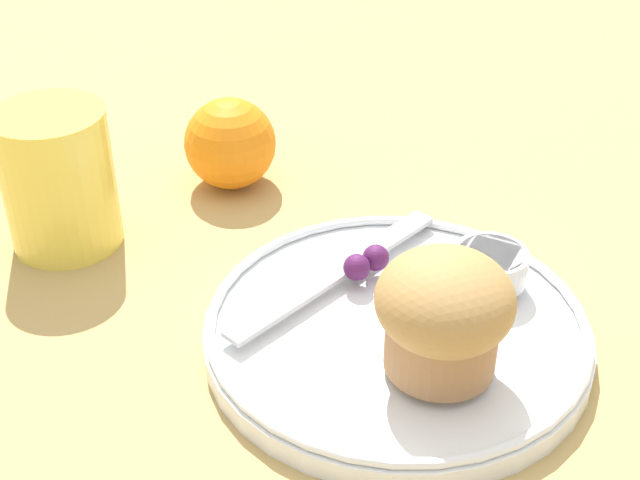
{
  "coord_description": "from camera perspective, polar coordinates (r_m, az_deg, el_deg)",
  "views": [
    {
      "loc": [
        -0.29,
        -0.31,
        0.35
      ],
      "look_at": [
        -0.01,
        0.03,
        0.06
      ],
      "focal_mm": 50.0,
      "sensor_mm": 36.0,
      "label": 1
    }
  ],
  "objects": [
    {
      "name": "plate",
      "position": [
        0.54,
        4.92,
        -5.76
      ],
      "size": [
        0.23,
        0.23,
        0.02
      ],
      "color": "white",
      "rests_on": "ground_plane"
    },
    {
      "name": "ground_plane",
      "position": [
        0.55,
        2.51,
        -6.0
      ],
      "size": [
        3.0,
        3.0,
        0.0
      ],
      "primitive_type": "plane",
      "color": "tan"
    },
    {
      "name": "cream_ramekin",
      "position": [
        0.56,
        10.84,
        -1.54
      ],
      "size": [
        0.05,
        0.05,
        0.02
      ],
      "color": "silver",
      "rests_on": "plate"
    },
    {
      "name": "muffin",
      "position": [
        0.48,
        7.69,
        -4.77
      ],
      "size": [
        0.07,
        0.07,
        0.07
      ],
      "color": "#9E7047",
      "rests_on": "plate"
    },
    {
      "name": "berry_pair",
      "position": [
        0.56,
        2.99,
        -1.45
      ],
      "size": [
        0.03,
        0.02,
        0.02
      ],
      "color": "#4C194C",
      "rests_on": "plate"
    },
    {
      "name": "juice_glass",
      "position": [
        0.63,
        -16.4,
        3.76
      ],
      "size": [
        0.08,
        0.08,
        0.1
      ],
      "color": "#EAD14C",
      "rests_on": "ground_plane"
    },
    {
      "name": "orange_fruit",
      "position": [
        0.68,
        -5.77,
        6.17
      ],
      "size": [
        0.07,
        0.07,
        0.07
      ],
      "color": "orange",
      "rests_on": "ground_plane"
    },
    {
      "name": "butter_knife",
      "position": [
        0.56,
        1.06,
        -2.07
      ],
      "size": [
        0.18,
        0.04,
        0.0
      ],
      "rotation": [
        0.0,
        0.0,
        0.12
      ],
      "color": "#B7B7BC",
      "rests_on": "plate"
    }
  ]
}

